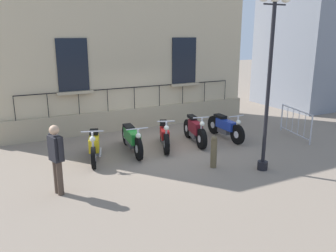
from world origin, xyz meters
The scene contains 11 objects.
ground_plane centered at (0.00, 0.00, 0.00)m, with size 60.00×60.00×0.00m, color gray.
building_facade centered at (-2.98, 0.00, 3.64)m, with size 0.82×10.23×7.52m.
motorcycle_yellow centered at (0.19, -2.37, 0.43)m, with size 1.88×0.81×1.06m.
motorcycle_green centered at (-0.02, -1.11, 0.44)m, with size 2.23×0.69×0.95m.
motorcycle_red centered at (0.07, 0.00, 0.39)m, with size 1.88×0.87×1.05m.
motorcycle_maroon centered at (0.07, 1.16, 0.43)m, with size 1.99×0.67×1.04m.
motorcycle_blue centered at (0.15, 2.38, 0.43)m, with size 2.11×0.61×0.98m.
lamppost centered at (3.00, 1.58, 3.20)m, with size 0.29×0.99×4.69m.
crowd_barrier centered at (1.14, 4.75, 0.56)m, with size 1.84×0.50×1.05m.
bollard centered at (2.25, 0.46, 0.47)m, with size 0.18×0.18×0.93m.
pedestrian_standing centered at (2.00, -3.72, 0.94)m, with size 0.51×0.32×1.67m.
Camera 1 is at (9.78, -4.79, 3.65)m, focal length 36.81 mm.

